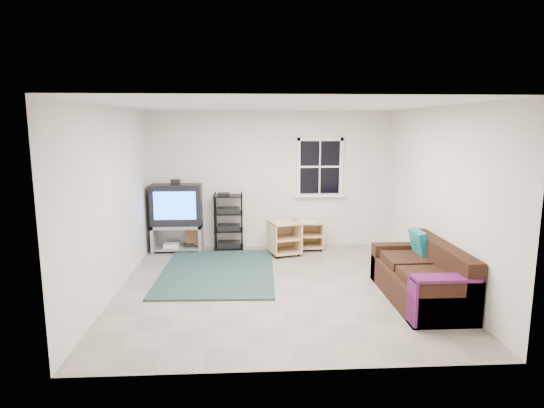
{
  "coord_description": "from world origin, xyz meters",
  "views": [
    {
      "loc": [
        -0.46,
        -6.31,
        2.34
      ],
      "look_at": [
        -0.07,
        0.4,
        1.16
      ],
      "focal_mm": 30.0,
      "sensor_mm": 36.0,
      "label": 1
    }
  ],
  "objects": [
    {
      "name": "av_rack",
      "position": [
        -0.8,
        2.08,
        0.47
      ],
      "size": [
        0.54,
        0.39,
        1.08
      ],
      "color": "black",
      "rests_on": "ground"
    },
    {
      "name": "side_table_right",
      "position": [
        0.72,
        2.06,
        0.31
      ],
      "size": [
        0.5,
        0.52,
        0.56
      ],
      "rotation": [
        0.0,
        0.0,
        0.02
      ],
      "color": "#DCBB87",
      "rests_on": "ground"
    },
    {
      "name": "paper_bag",
      "position": [
        -1.45,
        2.15,
        0.21
      ],
      "size": [
        0.32,
        0.23,
        0.43
      ],
      "primitive_type": "cube",
      "rotation": [
        0.0,
        0.0,
        -0.13
      ],
      "color": "#905E40",
      "rests_on": "ground"
    },
    {
      "name": "room",
      "position": [
        0.95,
        2.27,
        1.48
      ],
      "size": [
        4.6,
        4.62,
        4.6
      ],
      "color": "gray",
      "rests_on": "ground"
    },
    {
      "name": "tv_unit",
      "position": [
        -1.75,
        2.05,
        0.74
      ],
      "size": [
        0.92,
        0.46,
        1.35
      ],
      "color": "gray",
      "rests_on": "ground"
    },
    {
      "name": "sofa",
      "position": [
        1.9,
        -0.6,
        0.3
      ],
      "size": [
        0.82,
        1.85,
        0.85
      ],
      "color": "black",
      "rests_on": "ground"
    },
    {
      "name": "side_table_left",
      "position": [
        0.21,
        1.72,
        0.32
      ],
      "size": [
        0.64,
        0.64,
        0.61
      ],
      "rotation": [
        0.0,
        0.0,
        0.29
      ],
      "color": "#DCBB87",
      "rests_on": "ground"
    },
    {
      "name": "shag_rug",
      "position": [
        -0.93,
        0.72,
        0.01
      ],
      "size": [
        1.85,
        2.49,
        0.03
      ],
      "primitive_type": "cube",
      "rotation": [
        0.0,
        0.0,
        -0.03
      ],
      "color": "black",
      "rests_on": "ground"
    }
  ]
}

